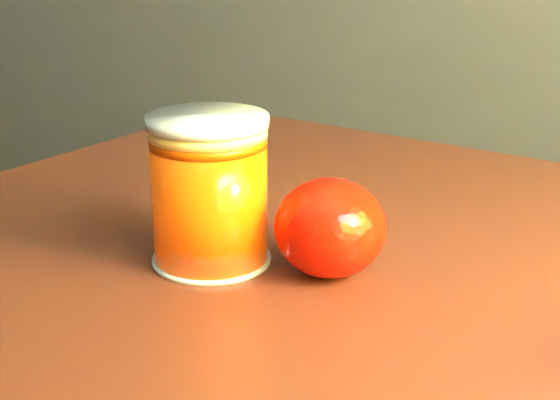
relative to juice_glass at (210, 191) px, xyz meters
The scene contains 3 objects.
kitchen_counter 1.50m from the juice_glass, 122.63° to the left, with size 3.15×0.60×0.90m, color #4C4B50.
juice_glass is the anchor object (origin of this frame).
orange_front 0.09m from the juice_glass, 16.21° to the left, with size 0.08×0.08×0.07m, color red.
Camera 1 is at (1.09, -0.20, 0.99)m, focal length 50.00 mm.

